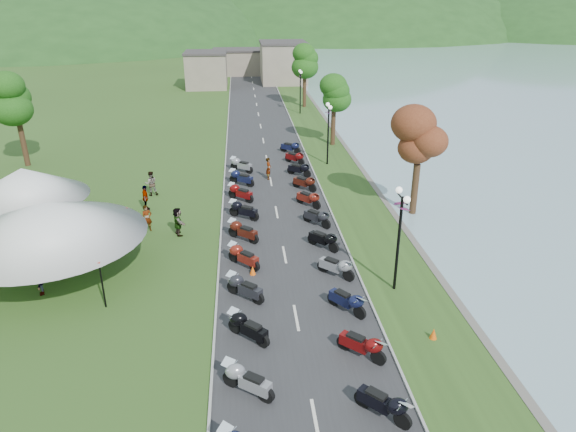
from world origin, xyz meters
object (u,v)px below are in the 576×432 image
object	(u,v)px
vendor_tent_main	(50,240)
pedestrian_a	(149,231)
pedestrian_b	(152,195)
pedestrian_c	(42,294)

from	to	relation	value
vendor_tent_main	pedestrian_a	bearing A→B (deg)	53.05
pedestrian_b	pedestrian_c	distance (m)	13.31
vendor_tent_main	pedestrian_b	world-z (taller)	vendor_tent_main
vendor_tent_main	pedestrian_b	size ratio (longest dim) A/B	3.54
vendor_tent_main	pedestrian_a	distance (m)	6.63
pedestrian_a	pedestrian_c	xyz separation A→B (m)	(-3.97, -6.80, 0.00)
pedestrian_c	pedestrian_b	bearing A→B (deg)	145.53
pedestrian_b	pedestrian_a	bearing A→B (deg)	82.03
pedestrian_a	pedestrian_c	distance (m)	7.87
vendor_tent_main	pedestrian_a	size ratio (longest dim) A/B	3.82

